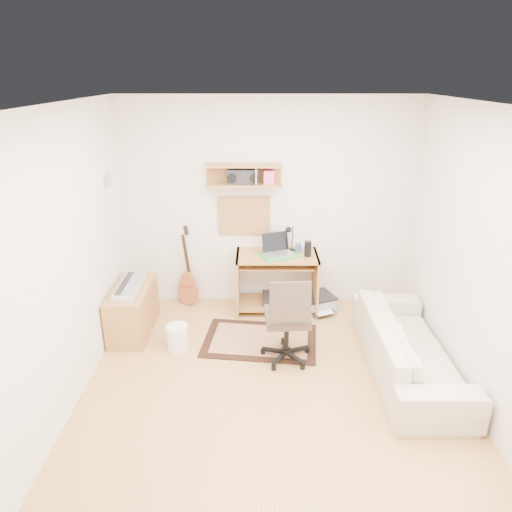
{
  "coord_description": "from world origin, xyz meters",
  "views": [
    {
      "loc": [
        -0.14,
        -3.54,
        2.83
      ],
      "look_at": [
        -0.15,
        1.05,
        1.0
      ],
      "focal_mm": 32.5,
      "sensor_mm": 36.0,
      "label": 1
    }
  ],
  "objects_px": {
    "task_chair": "(287,317)",
    "cabinet": "(132,310)",
    "desk": "(277,282)",
    "sofa": "(410,338)",
    "printer": "(315,303)"
  },
  "relations": [
    {
      "from": "task_chair",
      "to": "cabinet",
      "type": "height_order",
      "value": "task_chair"
    },
    {
      "from": "desk",
      "to": "sofa",
      "type": "bearing_deg",
      "value": -45.85
    },
    {
      "from": "cabinet",
      "to": "printer",
      "type": "xyz_separation_m",
      "value": [
        2.18,
        0.53,
        -0.19
      ]
    },
    {
      "from": "printer",
      "to": "sofa",
      "type": "distance_m",
      "value": 1.55
    },
    {
      "from": "task_chair",
      "to": "sofa",
      "type": "xyz_separation_m",
      "value": [
        1.21,
        -0.21,
        -0.12
      ]
    },
    {
      "from": "task_chair",
      "to": "sofa",
      "type": "relative_size",
      "value": 0.51
    },
    {
      "from": "printer",
      "to": "desk",
      "type": "bearing_deg",
      "value": 157.6
    },
    {
      "from": "desk",
      "to": "cabinet",
      "type": "distance_m",
      "value": 1.77
    },
    {
      "from": "desk",
      "to": "sofa",
      "type": "height_order",
      "value": "sofa"
    },
    {
      "from": "desk",
      "to": "printer",
      "type": "height_order",
      "value": "desk"
    },
    {
      "from": "task_chair",
      "to": "printer",
      "type": "distance_m",
      "value": 1.25
    },
    {
      "from": "desk",
      "to": "task_chair",
      "type": "xyz_separation_m",
      "value": [
        0.06,
        -1.1,
        0.12
      ]
    },
    {
      "from": "task_chair",
      "to": "sofa",
      "type": "bearing_deg",
      "value": -13.35
    },
    {
      "from": "desk",
      "to": "cabinet",
      "type": "height_order",
      "value": "desk"
    },
    {
      "from": "desk",
      "to": "sofa",
      "type": "xyz_separation_m",
      "value": [
        1.27,
        -1.31,
        0.0
      ]
    }
  ]
}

